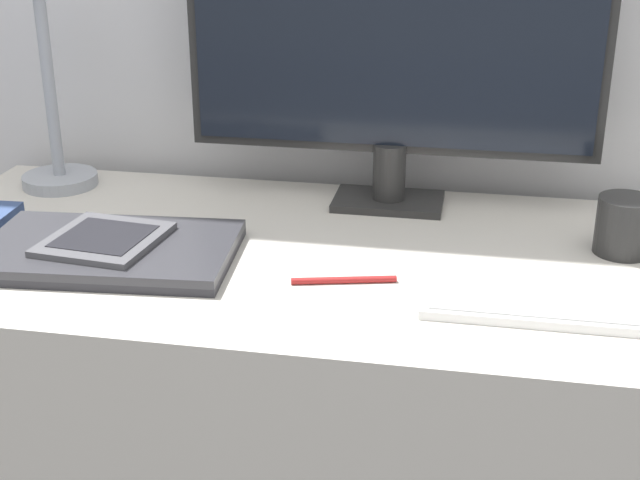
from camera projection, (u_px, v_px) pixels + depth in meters
desk at (397, 480)px, 1.38m from camera, size 1.49×0.59×0.76m
monitor at (394, 34)px, 1.34m from camera, size 0.64×0.11×0.50m
keyboard at (558, 304)px, 1.09m from camera, size 0.33×0.12×0.01m
laptop at (109, 251)px, 1.23m from camera, size 0.36×0.24×0.02m
ereader at (104, 239)px, 1.23m from camera, size 0.16×0.17×0.01m
desk_lamp at (45, 50)px, 1.44m from camera, size 0.13×0.13×0.42m
coffee_mug at (626, 226)px, 1.24m from camera, size 0.11×0.08×0.08m
pen at (344, 280)px, 1.16m from camera, size 0.14×0.04×0.01m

